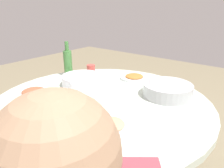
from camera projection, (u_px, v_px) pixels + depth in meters
round_dining_table at (101, 116)px, 1.38m from camera, size 1.36×1.36×0.72m
rice_bowl at (167, 90)px, 1.38m from camera, size 0.32×0.32×0.09m
soup_bowl at (82, 80)px, 1.58m from camera, size 0.29×0.31×0.07m
dish_stirfry at (34, 93)px, 1.40m from camera, size 0.21×0.21×0.04m
dish_shrimp at (110, 126)px, 1.03m from camera, size 0.22×0.22×0.04m
dish_eggplant at (21, 136)px, 0.94m from camera, size 0.24×0.24×0.05m
dish_tofu_braise at (134, 77)px, 1.71m from camera, size 0.22×0.22×0.04m
green_bottle at (68, 62)px, 1.75m from camera, size 0.07×0.07×0.29m
tea_cup_near at (3, 115)px, 1.09m from camera, size 0.08×0.08×0.07m
tea_cup_far at (91, 68)px, 1.88m from camera, size 0.07×0.07×0.06m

